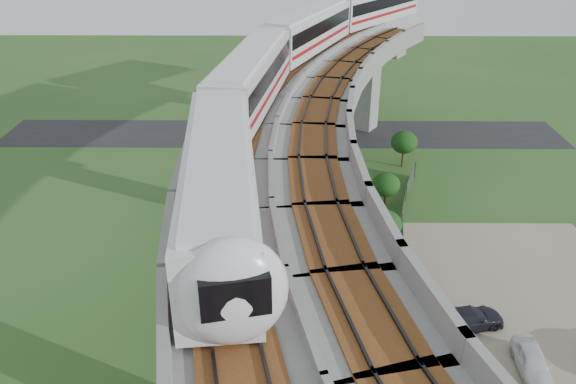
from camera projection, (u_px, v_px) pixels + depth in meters
The scene contains 12 objects.
ground at pixel (274, 314), 34.31m from camera, with size 160.00×160.00×0.00m, color #2F5321.
dirt_lot at pixel (515, 338), 32.41m from camera, with size 18.00×26.00×0.04m, color gray.
asphalt_road at pixel (283, 134), 60.92m from camera, with size 60.00×8.00×0.03m, color #232326.
viaduct at pixel (344, 182), 30.11m from camera, with size 19.58×73.98×11.40m.
metro_train at pixel (309, 54), 41.91m from camera, with size 19.80×59.30×3.64m.
fence at pixel (435, 305), 33.88m from camera, with size 3.87×38.73×1.50m.
tree_0 at pixel (404, 142), 52.24m from camera, with size 2.48×2.48×3.55m.
tree_1 at pixel (386, 185), 45.25m from camera, with size 2.28×2.28×3.09m.
tree_2 at pixel (385, 224), 39.38m from camera, with size 2.33×2.33×3.28m.
tree_3 at pixel (375, 300), 32.55m from camera, with size 2.31×2.31×2.86m.
car_white at pixel (532, 362), 29.79m from camera, with size 1.53×3.80×1.30m, color silver.
car_dark at pixel (469, 318), 32.98m from camera, with size 1.71×4.22×1.22m, color black.
Camera 1 is at (1.11, -26.99, 22.46)m, focal length 35.00 mm.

